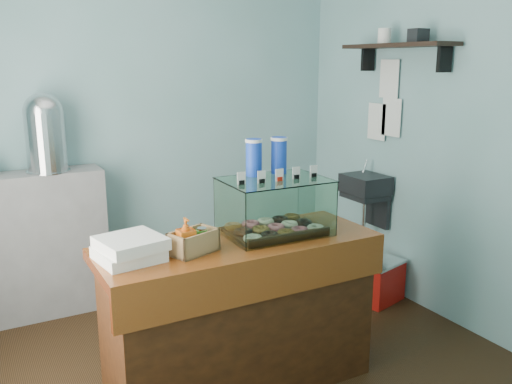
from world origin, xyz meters
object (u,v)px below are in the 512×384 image
counter (240,314)px  coffee_urn (45,131)px  display_case (273,204)px  red_cooler (378,280)px

counter → coffee_urn: (-0.77, 1.56, 0.94)m
display_case → red_cooler: 1.61m
counter → coffee_urn: 1.98m
counter → display_case: 0.67m
coffee_urn → counter: bearing=-63.7°
counter → red_cooler: size_ratio=3.58×
red_cooler → coffee_urn: bearing=140.5°
coffee_urn → red_cooler: size_ratio=1.28×
counter → coffee_urn: size_ratio=2.80×
coffee_urn → red_cooler: coffee_urn is taller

